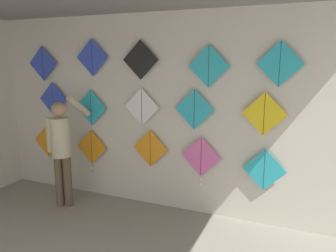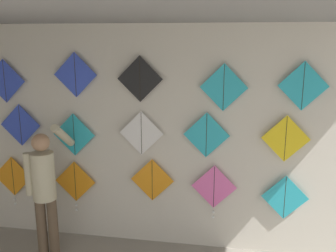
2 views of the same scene
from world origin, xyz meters
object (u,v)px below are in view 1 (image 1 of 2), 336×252
at_px(kite_13, 209,66).
at_px(kite_4, 264,170).
at_px(kite_6, 91,107).
at_px(kite_7, 142,107).
at_px(kite_9, 264,114).
at_px(kite_11, 92,57).
at_px(kite_1, 92,149).
at_px(shopkeeper, 62,145).
at_px(kite_0, 48,142).
at_px(kite_5, 53,99).
at_px(kite_12, 140,60).
at_px(kite_10, 43,63).
at_px(kite_3, 201,159).
at_px(kite_8, 194,109).
at_px(kite_2, 150,148).
at_px(kite_14, 280,64).

bearing_deg(kite_13, kite_4, 0.00).
relative_size(kite_6, kite_7, 1.00).
relative_size(kite_9, kite_11, 1.00).
relative_size(kite_1, kite_7, 1.25).
distance_m(kite_9, kite_13, 0.93).
bearing_deg(shopkeeper, kite_0, 130.67).
relative_size(kite_5, kite_11, 1.00).
bearing_deg(kite_9, kite_12, 180.00).
relative_size(kite_1, kite_10, 1.25).
bearing_deg(kite_4, kite_3, -179.95).
bearing_deg(kite_8, kite_3, -0.36).
bearing_deg(kite_2, kite_14, 0.00).
xyz_separation_m(shopkeeper, kite_5, (-0.55, 0.50, 0.59)).
xyz_separation_m(kite_12, kite_14, (1.86, 0.00, -0.04)).
height_order(kite_4, kite_7, kite_7).
distance_m(kite_1, kite_2, 1.04).
xyz_separation_m(shopkeeper, kite_10, (-0.71, 0.50, 1.16)).
bearing_deg(kite_12, kite_6, 180.00).
distance_m(kite_5, kite_14, 3.52).
distance_m(kite_12, kite_13, 0.99).
bearing_deg(kite_9, kite_7, 180.00).
height_order(kite_4, kite_13, kite_13).
bearing_deg(shopkeeper, kite_1, 57.01).
bearing_deg(kite_10, kite_13, 0.00).
bearing_deg(kite_5, kite_10, 180.00).
distance_m(kite_0, kite_8, 2.69).
xyz_separation_m(kite_10, kite_14, (3.63, 0.00, 0.02)).
xyz_separation_m(kite_8, kite_13, (0.19, 0.00, 0.57)).
distance_m(kite_1, kite_14, 3.07).
bearing_deg(kite_12, kite_5, 180.00).
bearing_deg(kite_0, kite_2, 0.02).
bearing_deg(kite_12, kite_8, 0.00).
relative_size(kite_12, kite_13, 1.00).
relative_size(kite_7, kite_8, 1.00).
bearing_deg(kite_0, kite_13, 0.01).
distance_m(kite_1, kite_9, 2.71).
distance_m(shopkeeper, kite_5, 0.94).
height_order(kite_10, kite_12, kite_12).
bearing_deg(kite_7, kite_10, 180.00).
bearing_deg(kite_10, kite_9, 0.00).
bearing_deg(kite_6, kite_9, 0.00).
xyz_separation_m(kite_5, kite_13, (2.60, 0.00, 0.55)).
xyz_separation_m(kite_5, kite_12, (1.61, 0.00, 0.63)).
xyz_separation_m(kite_12, kite_13, (0.99, 0.00, -0.08)).
xyz_separation_m(kite_1, kite_2, (1.04, 0.00, 0.12)).
height_order(kite_6, kite_9, kite_9).
xyz_separation_m(kite_4, kite_6, (-2.63, 0.00, 0.66)).
height_order(shopkeeper, kite_7, kite_7).
relative_size(kite_9, kite_13, 1.00).
bearing_deg(kite_14, kite_0, -179.99).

